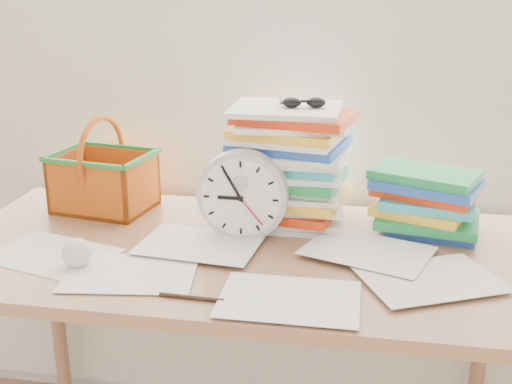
% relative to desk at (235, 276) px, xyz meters
% --- Properties ---
extents(curtain, '(2.40, 0.01, 2.50)m').
position_rel_desk_xyz_m(curtain, '(0.00, 0.38, 0.62)').
color(curtain, white).
rests_on(curtain, room_shell).
extents(desk, '(1.40, 0.70, 0.75)m').
position_rel_desk_xyz_m(desk, '(0.00, 0.00, 0.00)').
color(desk, '#946745').
rests_on(desk, ground).
extents(paper_stack, '(0.33, 0.28, 0.31)m').
position_rel_desk_xyz_m(paper_stack, '(0.10, 0.20, 0.23)').
color(paper_stack, white).
rests_on(paper_stack, desk).
extents(clock, '(0.22, 0.04, 0.22)m').
position_rel_desk_xyz_m(clock, '(0.01, 0.07, 0.19)').
color(clock, '#B7B7B7').
rests_on(clock, desk).
extents(sunglasses, '(0.14, 0.13, 0.03)m').
position_rel_desk_xyz_m(sunglasses, '(0.14, 0.18, 0.40)').
color(sunglasses, black).
rests_on(sunglasses, paper_stack).
extents(book_stack, '(0.32, 0.27, 0.16)m').
position_rel_desk_xyz_m(book_stack, '(0.45, 0.19, 0.16)').
color(book_stack, white).
rests_on(book_stack, desk).
extents(basket, '(0.29, 0.24, 0.26)m').
position_rel_desk_xyz_m(basket, '(-0.41, 0.21, 0.20)').
color(basket, orange).
rests_on(basket, desk).
extents(crumpled_ball, '(0.07, 0.07, 0.07)m').
position_rel_desk_xyz_m(crumpled_ball, '(-0.32, -0.16, 0.11)').
color(crumpled_ball, white).
rests_on(crumpled_ball, desk).
extents(pen, '(0.14, 0.01, 0.01)m').
position_rel_desk_xyz_m(pen, '(-0.03, -0.27, 0.08)').
color(pen, black).
rests_on(pen, desk).
extents(scattered_papers, '(1.26, 0.42, 0.02)m').
position_rel_desk_xyz_m(scattered_papers, '(0.00, 0.00, 0.08)').
color(scattered_papers, white).
rests_on(scattered_papers, desk).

